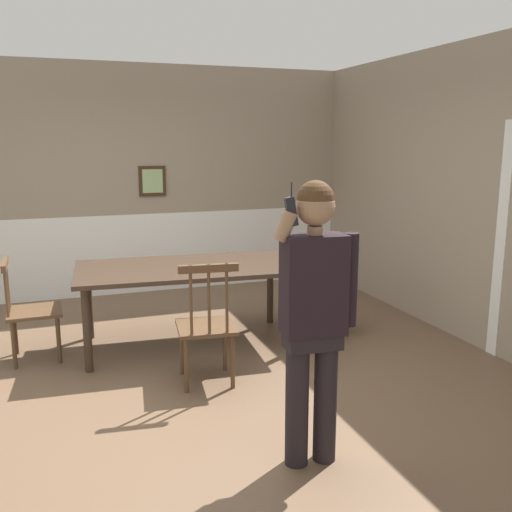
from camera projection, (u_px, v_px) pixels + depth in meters
ground_plane at (186, 375)px, 4.74m from camera, size 6.25×6.25×0.00m
room_back_partition at (133, 186)px, 7.09m from camera, size 5.62×0.17×2.85m
room_right_partition at (472, 194)px, 5.38m from camera, size 0.13×5.69×2.85m
dining_table at (189, 273)px, 5.31m from camera, size 2.14×1.22×0.77m
chair_near_window at (207, 325)px, 4.48m from camera, size 0.51×0.51×1.02m
chair_by_doorway at (329, 287)px, 5.72m from camera, size 0.54×0.54×0.99m
chair_at_table_head at (30, 310)px, 4.99m from camera, size 0.46×0.46×0.91m
person_figure at (314, 307)px, 3.27m from camera, size 0.53×0.23×1.71m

